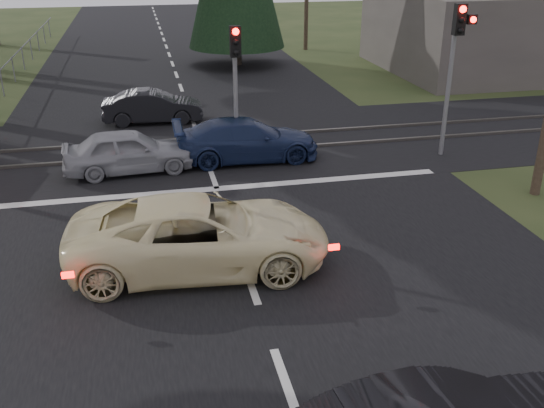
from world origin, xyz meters
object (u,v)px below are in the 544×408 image
object	(u,v)px
traffic_signal_right	(456,51)
silver_car	(129,151)
blue_sedan	(246,140)
cream_coupe	(200,234)
dark_car_far	(153,107)
traffic_signal_center	(236,70)

from	to	relation	value
traffic_signal_right	silver_car	size ratio (longest dim) A/B	1.23
blue_sedan	cream_coupe	bearing A→B (deg)	162.48
traffic_signal_right	cream_coupe	bearing A→B (deg)	-146.83
silver_car	dark_car_far	bearing A→B (deg)	-13.59
cream_coupe	traffic_signal_center	bearing A→B (deg)	-11.03
traffic_signal_right	cream_coupe	size ratio (longest dim) A/B	0.86
cream_coupe	dark_car_far	world-z (taller)	cream_coupe
traffic_signal_right	traffic_signal_center	distance (m)	6.68
blue_sedan	traffic_signal_right	bearing A→B (deg)	-97.91
traffic_signal_right	dark_car_far	bearing A→B (deg)	146.83
cream_coupe	silver_car	distance (m)	6.34
traffic_signal_center	silver_car	distance (m)	4.03
traffic_signal_center	cream_coupe	xyz separation A→B (m)	(-1.90, -6.72, -2.05)
traffic_signal_center	cream_coupe	distance (m)	7.28
silver_car	dark_car_far	world-z (taller)	silver_car
dark_car_far	traffic_signal_right	bearing A→B (deg)	-120.10
traffic_signal_right	cream_coupe	xyz separation A→B (m)	(-8.45, -5.52, -2.56)
traffic_signal_center	cream_coupe	bearing A→B (deg)	-105.77
traffic_signal_right	silver_car	xyz separation A→B (m)	(-9.90, 0.65, -2.66)
silver_car	cream_coupe	bearing A→B (deg)	-170.52
silver_car	dark_car_far	xyz separation A→B (m)	(0.90, 5.24, -0.04)
traffic_signal_center	silver_car	size ratio (longest dim) A/B	1.08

